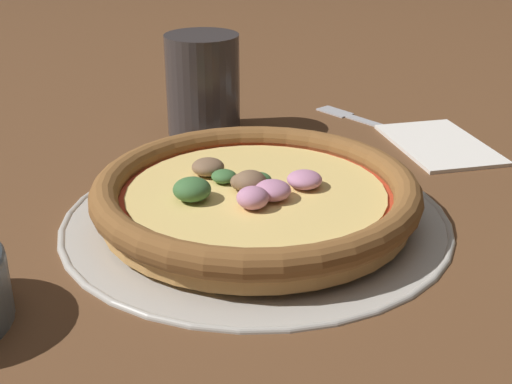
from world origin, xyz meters
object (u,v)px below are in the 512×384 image
(pizza, at_px, (256,195))
(drinking_cup, at_px, (203,85))
(fork, at_px, (366,121))
(pizza_tray, at_px, (256,217))
(napkin, at_px, (439,143))

(pizza, relative_size, drinking_cup, 2.48)
(fork, bearing_deg, pizza_tray, 112.25)
(drinking_cup, relative_size, napkin, 0.73)
(drinking_cup, xyz_separation_m, napkin, (0.13, 0.23, -0.05))
(pizza, bearing_deg, napkin, 113.34)
(fork, bearing_deg, drinking_cup, 59.19)
(pizza, bearing_deg, drinking_cup, 175.68)
(pizza_tray, bearing_deg, napkin, 113.38)
(drinking_cup, bearing_deg, napkin, 61.00)
(pizza_tray, distance_m, napkin, 0.27)
(pizza, distance_m, drinking_cup, 0.24)
(pizza, xyz_separation_m, napkin, (-0.11, 0.25, -0.02))
(drinking_cup, relative_size, fork, 0.69)
(napkin, xyz_separation_m, fork, (-0.10, -0.04, -0.00))
(napkin, distance_m, fork, 0.11)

